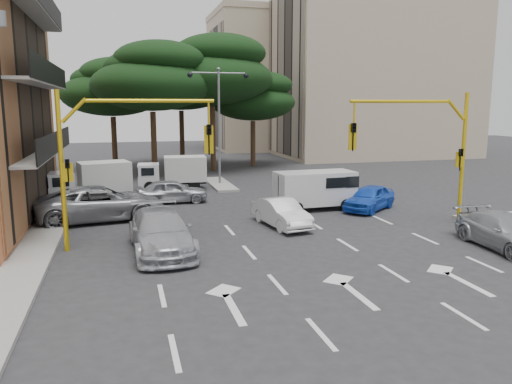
# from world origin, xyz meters

# --- Properties ---
(ground) EXTENTS (120.00, 120.00, 0.00)m
(ground) POSITION_xyz_m (0.00, 0.00, 0.00)
(ground) COLOR #28282B
(ground) RESTS_ON ground
(median_strip) EXTENTS (1.40, 6.00, 0.15)m
(median_strip) POSITION_xyz_m (0.00, 16.00, 0.07)
(median_strip) COLOR gray
(median_strip) RESTS_ON ground
(apartment_beige_near) EXTENTS (20.20, 12.15, 18.70)m
(apartment_beige_near) POSITION_xyz_m (19.95, 32.00, 9.35)
(apartment_beige_near) COLOR tan
(apartment_beige_near) RESTS_ON ground
(apartment_beige_far) EXTENTS (16.20, 12.15, 16.70)m
(apartment_beige_far) POSITION_xyz_m (12.95, 44.00, 8.35)
(apartment_beige_far) COLOR tan
(apartment_beige_far) RESTS_ON ground
(pine_left_near) EXTENTS (9.15, 9.15, 10.23)m
(pine_left_near) POSITION_xyz_m (-3.94, 21.96, 7.60)
(pine_left_near) COLOR #382616
(pine_left_near) RESTS_ON ground
(pine_center) EXTENTS (9.98, 9.98, 11.16)m
(pine_center) POSITION_xyz_m (1.06, 23.96, 8.30)
(pine_center) COLOR #382616
(pine_center) RESTS_ON ground
(pine_left_far) EXTENTS (8.32, 8.32, 9.30)m
(pine_left_far) POSITION_xyz_m (-6.94, 25.96, 6.91)
(pine_left_far) COLOR #382616
(pine_left_far) RESTS_ON ground
(pine_right) EXTENTS (7.49, 7.49, 8.37)m
(pine_right) POSITION_xyz_m (5.06, 25.96, 6.22)
(pine_right) COLOR #382616
(pine_right) RESTS_ON ground
(pine_back) EXTENTS (9.15, 9.15, 10.23)m
(pine_back) POSITION_xyz_m (-0.94, 28.96, 7.60)
(pine_back) COLOR #382616
(pine_back) RESTS_ON ground
(signal_mast_right) EXTENTS (5.79, 0.37, 6.00)m
(signal_mast_right) POSITION_xyz_m (6.80, 1.99, 3.88)
(signal_mast_right) COLOR gold
(signal_mast_right) RESTS_ON ground
(signal_mast_left) EXTENTS (5.79, 0.37, 6.00)m
(signal_mast_left) POSITION_xyz_m (-6.80, 1.99, 3.88)
(signal_mast_left) COLOR gold
(signal_mast_left) RESTS_ON ground
(street_lamp_center) EXTENTS (4.16, 0.36, 7.77)m
(street_lamp_center) POSITION_xyz_m (0.00, 16.00, 5.43)
(street_lamp_center) COLOR slate
(street_lamp_center) RESTS_ON median_strip
(car_white_hatch) EXTENTS (1.91, 3.98, 1.26)m
(car_white_hatch) POSITION_xyz_m (0.42, 3.55, 0.63)
(car_white_hatch) COLOR silver
(car_white_hatch) RESTS_ON ground
(car_blue_compact) EXTENTS (3.98, 3.62, 1.31)m
(car_blue_compact) POSITION_xyz_m (6.00, 5.79, 0.66)
(car_blue_compact) COLOR blue
(car_blue_compact) RESTS_ON ground
(car_silver_wagon) EXTENTS (2.37, 5.42, 1.55)m
(car_silver_wagon) POSITION_xyz_m (-5.15, 0.98, 0.77)
(car_silver_wagon) COLOR #B0B2B9
(car_silver_wagon) RESTS_ON ground
(car_silver_cross_a) EXTENTS (6.31, 3.64, 1.65)m
(car_silver_cross_a) POSITION_xyz_m (-7.53, 7.00, 0.83)
(car_silver_cross_a) COLOR gray
(car_silver_cross_a) RESTS_ON ground
(car_silver_cross_b) EXTENTS (3.96, 1.68, 1.34)m
(car_silver_cross_b) POSITION_xyz_m (-3.79, 10.50, 0.67)
(car_silver_cross_b) COLOR #A0A2A8
(car_silver_cross_b) RESTS_ON ground
(car_silver_parked) EXTENTS (2.11, 4.68, 1.33)m
(car_silver_parked) POSITION_xyz_m (7.60, -2.05, 0.66)
(car_silver_parked) COLOR #A1A4A9
(car_silver_parked) RESTS_ON ground
(van_white) EXTENTS (4.19, 2.05, 2.05)m
(van_white) POSITION_xyz_m (3.30, 6.72, 1.03)
(van_white) COLOR silver
(van_white) RESTS_ON ground
(box_truck_a) EXTENTS (4.90, 2.89, 2.26)m
(box_truck_a) POSITION_xyz_m (-8.26, 11.98, 1.13)
(box_truck_a) COLOR silver
(box_truck_a) RESTS_ON ground
(box_truck_b) EXTENTS (4.53, 2.14, 2.17)m
(box_truck_b) POSITION_xyz_m (-3.29, 14.96, 1.09)
(box_truck_b) COLOR silver
(box_truck_b) RESTS_ON ground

